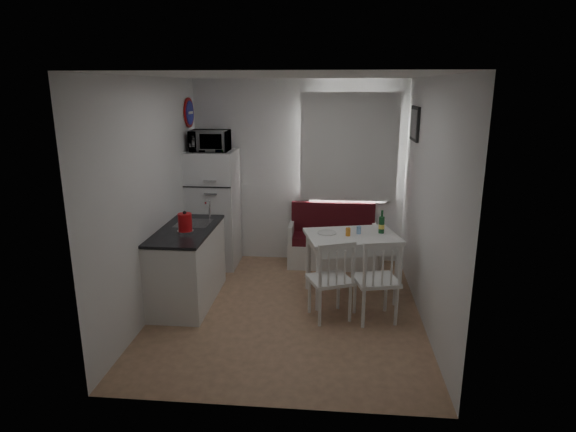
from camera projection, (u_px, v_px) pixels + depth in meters
The scene contains 22 objects.
floor at pixel (287, 310), 5.55m from camera, with size 3.00×3.50×0.02m, color #977050.
ceiling at pixel (287, 76), 4.87m from camera, with size 3.00×3.50×0.02m, color white.
wall_back at pixel (299, 173), 6.89m from camera, with size 3.00×0.02×2.60m, color white.
wall_front at pixel (265, 255), 3.53m from camera, with size 3.00×0.02×2.60m, color white.
wall_left at pixel (153, 198), 5.34m from camera, with size 0.02×3.50×2.60m, color white.
wall_right at pixel (429, 203), 5.07m from camera, with size 0.02×3.50×2.60m, color white.
window at pixel (349, 151), 6.71m from camera, with size 1.22×0.06×1.47m, color white.
curtain at pixel (349, 148), 6.63m from camera, with size 1.35×0.02×1.50m, color white.
kitchen_counter at pixel (188, 265), 5.69m from camera, with size 0.62×1.32×1.16m.
wall_sign at pixel (190, 113), 6.51m from camera, with size 0.40×0.40×0.03m, color navy.
picture_frame at pixel (414, 124), 5.94m from camera, with size 0.04×0.52×0.42m, color black.
bench at pixel (332, 245), 6.88m from camera, with size 1.25×0.48×0.89m.
dining_table at pixel (352, 242), 5.73m from camera, with size 1.21×0.97×0.79m.
chair_left at pixel (330, 272), 5.14m from camera, with size 0.56×0.56×0.50m.
chair_right at pixel (377, 272), 5.09m from camera, with size 0.53×0.52×0.51m.
fridge at pixel (214, 209), 6.79m from camera, with size 0.66×0.66×1.64m, color white.
microwave at pixel (210, 141), 6.49m from camera, with size 0.51×0.35×0.28m, color white.
kettle at pixel (185, 222), 5.38m from camera, with size 0.18×0.18×0.25m, color red.
wine_bottle at pixel (382, 222), 5.73m from camera, with size 0.07×0.07×0.28m, color #154421, non-canonical shape.
drinking_glass_orange at pixel (348, 232), 5.65m from camera, with size 0.06×0.06×0.10m, color orange.
drinking_glass_blue at pixel (359, 230), 5.73m from camera, with size 0.06×0.06×0.09m, color #91C3F7.
plate at pixel (327, 233), 5.75m from camera, with size 0.22×0.22×0.02m, color white.
Camera 1 is at (0.48, -5.05, 2.50)m, focal length 30.00 mm.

